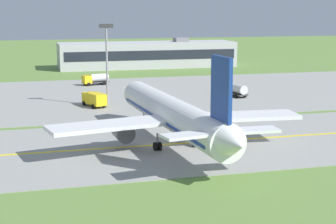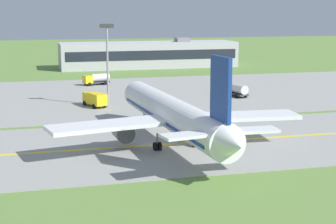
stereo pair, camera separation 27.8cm
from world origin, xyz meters
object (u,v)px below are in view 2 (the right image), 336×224
(service_truck_baggage, at_px, (236,89))
(apron_light_mast, at_px, (107,55))
(airplane_lead, at_px, (173,115))
(service_truck_fuel, at_px, (96,79))
(service_truck_catering, at_px, (95,99))

(service_truck_baggage, relative_size, apron_light_mast, 0.43)
(airplane_lead, relative_size, service_truck_baggage, 6.31)
(service_truck_fuel, height_order, apron_light_mast, apron_light_mast)
(service_truck_baggage, height_order, service_truck_fuel, same)
(apron_light_mast, bearing_deg, service_truck_catering, 174.59)
(service_truck_baggage, distance_m, service_truck_fuel, 34.28)
(service_truck_baggage, bearing_deg, apron_light_mast, -170.49)
(airplane_lead, distance_m, service_truck_baggage, 41.55)
(service_truck_catering, relative_size, apron_light_mast, 0.43)
(service_truck_baggage, bearing_deg, airplane_lead, -123.00)
(service_truck_catering, bearing_deg, service_truck_baggage, 8.30)
(apron_light_mast, bearing_deg, service_truck_baggage, 9.51)
(service_truck_baggage, bearing_deg, service_truck_catering, -171.70)
(service_truck_catering, xyz_separation_m, apron_light_mast, (2.37, -0.22, 7.79))
(airplane_lead, xyz_separation_m, service_truck_baggage, (22.59, 34.78, -2.60))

